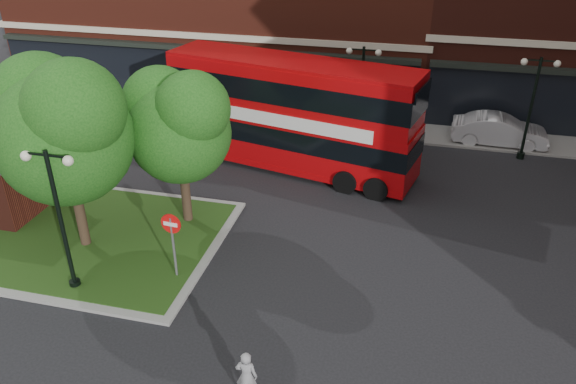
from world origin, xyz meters
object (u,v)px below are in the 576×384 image
(bus, at_px, (291,107))
(woman, at_px, (247,376))
(car_white, at_px, (499,130))
(car_silver, at_px, (284,119))

(bus, xyz_separation_m, woman, (2.17, -13.80, -2.15))
(woman, relative_size, car_white, 0.33)
(car_silver, bearing_deg, car_white, -84.27)
(woman, distance_m, car_white, 20.29)
(woman, distance_m, car_silver, 18.26)
(bus, distance_m, woman, 14.13)
(car_silver, relative_size, car_white, 0.91)
(bus, bearing_deg, car_white, 40.07)
(bus, height_order, car_silver, bus)
(car_silver, height_order, car_white, car_white)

